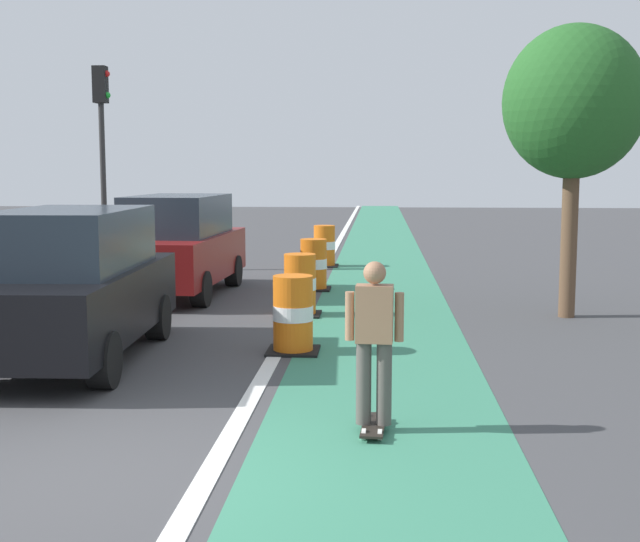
% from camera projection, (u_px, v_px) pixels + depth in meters
% --- Properties ---
extents(ground_plane, '(100.00, 100.00, 0.00)m').
position_uv_depth(ground_plane, '(98.00, 479.00, 6.97)').
color(ground_plane, '#424244').
extents(bike_lane_strip, '(2.50, 80.00, 0.01)m').
position_uv_depth(bike_lane_strip, '(382.00, 284.00, 18.68)').
color(bike_lane_strip, '#387F60').
rests_on(bike_lane_strip, ground).
extents(lane_divider_stripe, '(0.20, 80.00, 0.01)m').
position_uv_depth(lane_divider_stripe, '(315.00, 284.00, 18.79)').
color(lane_divider_stripe, silver).
rests_on(lane_divider_stripe, ground).
extents(skateboarder_on_lane, '(0.57, 0.81, 1.69)m').
position_uv_depth(skateboarder_on_lane, '(374.00, 341.00, 8.11)').
color(skateboarder_on_lane, black).
rests_on(skateboarder_on_lane, ground).
extents(parked_suv_nearest, '(2.06, 4.67, 2.04)m').
position_uv_depth(parked_suv_nearest, '(72.00, 285.00, 11.16)').
color(parked_suv_nearest, black).
rests_on(parked_suv_nearest, ground).
extents(parked_suv_second, '(2.06, 4.67, 2.04)m').
position_uv_depth(parked_suv_second, '(179.00, 245.00, 17.02)').
color(parked_suv_second, maroon).
rests_on(parked_suv_second, ground).
extents(traffic_barrel_front, '(0.73, 0.73, 1.09)m').
position_uv_depth(traffic_barrel_front, '(293.00, 315.00, 11.73)').
color(traffic_barrel_front, orange).
rests_on(traffic_barrel_front, ground).
extents(traffic_barrel_mid, '(0.73, 0.73, 1.09)m').
position_uv_depth(traffic_barrel_mid, '(300.00, 285.00, 14.70)').
color(traffic_barrel_mid, orange).
rests_on(traffic_barrel_mid, ground).
extents(traffic_barrel_back, '(0.73, 0.73, 1.09)m').
position_uv_depth(traffic_barrel_back, '(313.00, 265.00, 17.82)').
color(traffic_barrel_back, orange).
rests_on(traffic_barrel_back, ground).
extents(traffic_barrel_far, '(0.73, 0.73, 1.09)m').
position_uv_depth(traffic_barrel_far, '(324.00, 246.00, 22.09)').
color(traffic_barrel_far, orange).
rests_on(traffic_barrel_far, ground).
extents(traffic_light_corner, '(0.41, 0.32, 5.10)m').
position_uv_depth(traffic_light_corner, '(102.00, 131.00, 20.84)').
color(traffic_light_corner, '#2D2D2D').
rests_on(traffic_light_corner, ground).
extents(pedestrian_crossing, '(0.34, 0.20, 1.61)m').
position_uv_depth(pedestrian_crossing, '(143.00, 226.00, 25.18)').
color(pedestrian_crossing, '#33333D').
rests_on(pedestrian_crossing, ground).
extents(street_tree_sidewalk, '(2.40, 2.40, 5.00)m').
position_uv_depth(street_tree_sidewalk, '(574.00, 104.00, 14.16)').
color(street_tree_sidewalk, brown).
rests_on(street_tree_sidewalk, ground).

